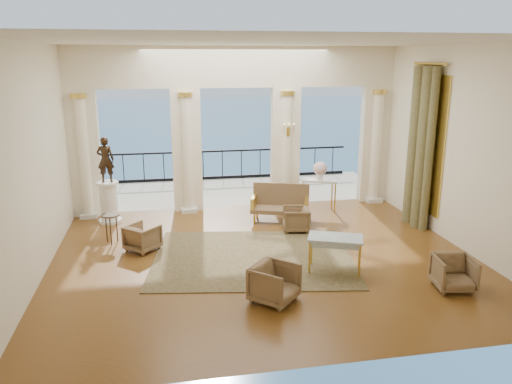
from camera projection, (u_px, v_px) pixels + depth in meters
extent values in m
plane|color=#43210E|center=(264.00, 258.00, 10.82)|extent=(9.00, 9.00, 0.00)
plane|color=white|center=(326.00, 214.00, 6.43)|extent=(9.00, 0.00, 9.00)
plane|color=white|center=(31.00, 164.00, 9.42)|extent=(0.00, 8.00, 8.00)
plane|color=white|center=(463.00, 149.00, 11.03)|extent=(0.00, 8.00, 8.00)
plane|color=white|center=(265.00, 41.00, 9.64)|extent=(9.00, 9.00, 0.00)
cube|color=white|center=(236.00, 67.00, 13.43)|extent=(9.00, 0.30, 1.10)
cube|color=white|center=(85.00, 154.00, 13.29)|extent=(0.80, 0.30, 3.40)
cylinder|color=white|center=(84.00, 159.00, 13.15)|extent=(0.28, 0.28, 3.20)
cylinder|color=gold|center=(78.00, 96.00, 12.71)|extent=(0.40, 0.40, 0.12)
cube|color=silver|center=(89.00, 215.00, 13.55)|extent=(0.45, 0.45, 0.12)
cube|color=white|center=(187.00, 151.00, 13.77)|extent=(0.80, 0.30, 3.40)
cylinder|color=white|center=(187.00, 156.00, 13.63)|extent=(0.28, 0.28, 3.20)
cylinder|color=gold|center=(185.00, 94.00, 13.19)|extent=(0.40, 0.40, 0.12)
cube|color=silver|center=(189.00, 209.00, 14.03)|extent=(0.45, 0.45, 0.12)
cube|color=white|center=(285.00, 148.00, 14.27)|extent=(0.80, 0.30, 3.40)
cylinder|color=white|center=(287.00, 152.00, 14.13)|extent=(0.28, 0.28, 3.20)
cylinder|color=gold|center=(288.00, 93.00, 13.69)|extent=(0.40, 0.40, 0.12)
cube|color=silver|center=(286.00, 204.00, 14.53)|extent=(0.45, 0.45, 0.12)
cube|color=white|center=(374.00, 145.00, 14.75)|extent=(0.80, 0.30, 3.40)
cylinder|color=white|center=(376.00, 149.00, 14.61)|extent=(0.28, 0.28, 3.20)
cylinder|color=gold|center=(380.00, 92.00, 14.17)|extent=(0.40, 0.40, 0.12)
cube|color=silver|center=(373.00, 199.00, 15.01)|extent=(0.45, 0.45, 0.12)
cube|color=#A49F8B|center=(229.00, 191.00, 16.33)|extent=(10.00, 3.60, 0.10)
cube|color=black|center=(222.00, 151.00, 17.57)|extent=(9.00, 0.06, 0.06)
cube|color=black|center=(223.00, 177.00, 17.82)|extent=(9.00, 0.06, 0.10)
cylinder|color=black|center=(222.00, 165.00, 17.70)|extent=(0.03, 0.03, 1.00)
cylinder|color=black|center=(103.00, 170.00, 16.97)|extent=(0.03, 0.03, 1.00)
cylinder|color=black|center=(333.00, 161.00, 18.43)|extent=(0.03, 0.03, 1.00)
cylinder|color=#4C3823|center=(283.00, 121.00, 16.88)|extent=(0.20, 0.20, 4.20)
plane|color=#2B6690|center=(178.00, 133.00, 69.29)|extent=(160.00, 160.00, 0.00)
cylinder|color=#4E482A|center=(430.00, 151.00, 12.05)|extent=(0.26, 0.26, 4.00)
cylinder|color=#4E482A|center=(419.00, 148.00, 12.47)|extent=(0.32, 0.32, 4.00)
cylinder|color=#4E482A|center=(412.00, 145.00, 12.91)|extent=(0.26, 0.26, 4.00)
cylinder|color=gold|center=(430.00, 64.00, 11.95)|extent=(0.08, 1.40, 0.08)
cube|color=gold|center=(427.00, 144.00, 12.48)|extent=(0.04, 1.60, 3.40)
cube|color=gold|center=(288.00, 132.00, 13.84)|extent=(0.10, 0.04, 0.25)
cylinder|color=gold|center=(284.00, 129.00, 13.71)|extent=(0.02, 0.02, 0.22)
cylinder|color=gold|center=(289.00, 129.00, 13.73)|extent=(0.02, 0.02, 0.22)
cylinder|color=gold|center=(294.00, 128.00, 13.76)|extent=(0.02, 0.02, 0.22)
cube|color=#303618|center=(253.00, 257.00, 10.81)|extent=(4.72, 3.93, 0.02)
imported|color=#4F3F26|center=(275.00, 282.00, 8.80)|extent=(0.99, 1.00, 0.75)
imported|color=#4F3F26|center=(454.00, 271.00, 9.27)|extent=(0.78, 0.74, 0.71)
imported|color=#4F3F26|center=(296.00, 218.00, 12.41)|extent=(0.71, 0.75, 0.66)
imported|color=#4F3F26|center=(143.00, 236.00, 11.16)|extent=(0.88, 0.87, 0.66)
cube|color=#4F3F26|center=(280.00, 210.00, 13.07)|extent=(1.60, 1.06, 0.11)
cube|color=#4F3F26|center=(281.00, 194.00, 13.25)|extent=(1.43, 0.57, 0.61)
cube|color=gold|center=(254.00, 202.00, 13.12)|extent=(0.28, 0.60, 0.29)
cube|color=gold|center=(307.00, 204.00, 12.92)|extent=(0.28, 0.60, 0.29)
cylinder|color=gold|center=(254.00, 219.00, 12.98)|extent=(0.06, 0.06, 0.28)
cylinder|color=gold|center=(304.00, 221.00, 12.80)|extent=(0.06, 0.06, 0.28)
cylinder|color=gold|center=(257.00, 213.00, 13.44)|extent=(0.06, 0.06, 0.28)
cylinder|color=gold|center=(305.00, 215.00, 13.26)|extent=(0.06, 0.06, 0.28)
cube|color=#8DA1B1|center=(336.00, 238.00, 9.96)|extent=(1.22, 0.94, 0.05)
cylinder|color=gold|center=(309.00, 258.00, 9.92)|extent=(0.04, 0.04, 0.69)
cylinder|color=gold|center=(360.00, 262.00, 9.73)|extent=(0.04, 0.04, 0.69)
cylinder|color=gold|center=(312.00, 249.00, 10.38)|extent=(0.04, 0.04, 0.69)
cylinder|color=gold|center=(359.00, 252.00, 10.20)|extent=(0.04, 0.04, 0.69)
cylinder|color=silver|center=(110.00, 221.00, 13.14)|extent=(0.60, 0.60, 0.08)
cylinder|color=silver|center=(109.00, 202.00, 13.01)|extent=(0.44, 0.44, 0.95)
cylinder|color=silver|center=(107.00, 183.00, 12.87)|extent=(0.56, 0.56, 0.06)
imported|color=black|center=(105.00, 160.00, 12.71)|extent=(0.46, 0.33, 1.17)
cube|color=silver|center=(320.00, 181.00, 13.87)|extent=(1.03, 0.67, 0.05)
cylinder|color=gold|center=(304.00, 197.00, 13.93)|extent=(0.05, 0.05, 0.86)
cylinder|color=gold|center=(334.00, 198.00, 13.80)|extent=(0.05, 0.05, 0.86)
cylinder|color=gold|center=(304.00, 194.00, 14.18)|extent=(0.05, 0.05, 0.86)
cylinder|color=gold|center=(334.00, 196.00, 14.05)|extent=(0.05, 0.05, 0.86)
cylinder|color=white|center=(320.00, 175.00, 13.83)|extent=(0.19, 0.19, 0.24)
sphere|color=#CA9195|center=(320.00, 169.00, 13.78)|extent=(0.38, 0.38, 0.38)
cylinder|color=black|center=(110.00, 215.00, 11.51)|extent=(0.43, 0.43, 0.03)
cylinder|color=black|center=(117.00, 228.00, 11.69)|extent=(0.03, 0.03, 0.67)
cylinder|color=black|center=(106.00, 228.00, 11.65)|extent=(0.03, 0.03, 0.67)
cylinder|color=black|center=(111.00, 231.00, 11.48)|extent=(0.03, 0.03, 0.67)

